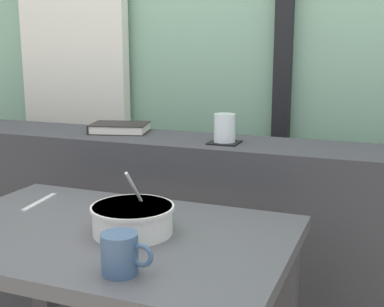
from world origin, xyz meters
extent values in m
cube|color=silver|center=(-0.78, 0.99, 1.25)|extent=(0.56, 0.06, 2.50)
cube|color=black|center=(0.21, 1.02, 1.30)|extent=(0.07, 0.05, 2.60)
cube|color=#38383D|center=(0.00, 0.55, 0.41)|extent=(2.80, 0.30, 0.82)
cube|color=#414145|center=(-0.40, 0.20, 0.33)|extent=(0.06, 0.06, 0.65)
cube|color=#4C4C51|center=(0.01, -0.05, 0.67)|extent=(0.91, 0.60, 0.03)
cube|color=black|center=(0.13, 0.52, 0.82)|extent=(0.10, 0.10, 0.00)
cylinder|color=white|center=(0.13, 0.52, 0.87)|extent=(0.07, 0.07, 0.10)
cylinder|color=#BC3D51|center=(0.13, 0.52, 0.86)|extent=(0.07, 0.07, 0.06)
cube|color=black|center=(-0.31, 0.59, 0.82)|extent=(0.24, 0.20, 0.00)
cube|color=silver|center=(-0.31, 0.59, 0.84)|extent=(0.23, 0.19, 0.03)
cube|color=black|center=(-0.31, 0.59, 0.85)|extent=(0.24, 0.20, 0.00)
cube|color=black|center=(-0.41, 0.56, 0.84)|extent=(0.05, 0.15, 0.03)
cylinder|color=silver|center=(0.07, -0.04, 0.72)|extent=(0.20, 0.20, 0.07)
cylinder|color=silver|center=(0.07, -0.04, 0.76)|extent=(0.20, 0.20, 0.01)
cylinder|color=#9E5B33|center=(0.07, -0.04, 0.72)|extent=(0.17, 0.17, 0.05)
cylinder|color=silver|center=(0.08, -0.01, 0.78)|extent=(0.01, 0.11, 0.14)
ellipsoid|color=silver|center=(0.08, 0.01, 0.73)|extent=(0.03, 0.05, 0.01)
cube|color=silver|center=(-0.30, 0.08, 0.69)|extent=(0.04, 0.17, 0.01)
cylinder|color=#3D567A|center=(0.16, -0.25, 0.73)|extent=(0.08, 0.08, 0.08)
torus|color=#3D567A|center=(0.21, -0.25, 0.74)|extent=(0.05, 0.01, 0.05)
camera|label=1|loc=(0.65, -1.09, 1.14)|focal=47.76mm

